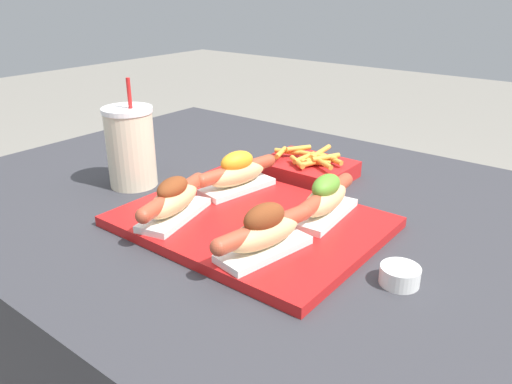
{
  "coord_description": "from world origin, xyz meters",
  "views": [
    {
      "loc": [
        0.49,
        -0.72,
        1.12
      ],
      "look_at": [
        -0.0,
        -0.08,
        0.78
      ],
      "focal_mm": 35.0,
      "sensor_mm": 36.0,
      "label": 1
    }
  ],
  "objects_px": {
    "hot_dog_2": "(237,173)",
    "drink_cup": "(131,147)",
    "hot_dog_0": "(173,200)",
    "sauce_bowl": "(400,274)",
    "serving_tray": "(249,221)",
    "hot_dog_1": "(264,232)",
    "fries_basket": "(308,168)",
    "hot_dog_3": "(325,198)"
  },
  "relations": [
    {
      "from": "hot_dog_3",
      "to": "drink_cup",
      "type": "distance_m",
      "value": 0.43
    },
    {
      "from": "hot_dog_0",
      "to": "hot_dog_1",
      "type": "distance_m",
      "value": 0.2
    },
    {
      "from": "sauce_bowl",
      "to": "drink_cup",
      "type": "height_order",
      "value": "drink_cup"
    },
    {
      "from": "drink_cup",
      "to": "hot_dog_2",
      "type": "bearing_deg",
      "value": 20.34
    },
    {
      "from": "fries_basket",
      "to": "sauce_bowl",
      "type": "bearing_deg",
      "value": -39.87
    },
    {
      "from": "sauce_bowl",
      "to": "fries_basket",
      "type": "distance_m",
      "value": 0.43
    },
    {
      "from": "hot_dog_0",
      "to": "drink_cup",
      "type": "height_order",
      "value": "drink_cup"
    },
    {
      "from": "hot_dog_0",
      "to": "hot_dog_1",
      "type": "height_order",
      "value": "hot_dog_1"
    },
    {
      "from": "hot_dog_3",
      "to": "sauce_bowl",
      "type": "height_order",
      "value": "hot_dog_3"
    },
    {
      "from": "hot_dog_2",
      "to": "sauce_bowl",
      "type": "xyz_separation_m",
      "value": [
        0.38,
        -0.09,
        -0.04
      ]
    },
    {
      "from": "hot_dog_0",
      "to": "fries_basket",
      "type": "bearing_deg",
      "value": 82.03
    },
    {
      "from": "serving_tray",
      "to": "hot_dog_3",
      "type": "height_order",
      "value": "hot_dog_3"
    },
    {
      "from": "hot_dog_1",
      "to": "sauce_bowl",
      "type": "relative_size",
      "value": 3.4
    },
    {
      "from": "hot_dog_2",
      "to": "hot_dog_3",
      "type": "height_order",
      "value": "hot_dog_2"
    },
    {
      "from": "hot_dog_0",
      "to": "sauce_bowl",
      "type": "bearing_deg",
      "value": 10.85
    },
    {
      "from": "hot_dog_1",
      "to": "hot_dog_3",
      "type": "distance_m",
      "value": 0.17
    },
    {
      "from": "hot_dog_2",
      "to": "drink_cup",
      "type": "height_order",
      "value": "drink_cup"
    },
    {
      "from": "serving_tray",
      "to": "hot_dog_1",
      "type": "relative_size",
      "value": 2.23
    },
    {
      "from": "hot_dog_2",
      "to": "sauce_bowl",
      "type": "height_order",
      "value": "hot_dog_2"
    },
    {
      "from": "serving_tray",
      "to": "drink_cup",
      "type": "distance_m",
      "value": 0.32
    },
    {
      "from": "hot_dog_0",
      "to": "sauce_bowl",
      "type": "distance_m",
      "value": 0.39
    },
    {
      "from": "hot_dog_3",
      "to": "drink_cup",
      "type": "bearing_deg",
      "value": -169.08
    },
    {
      "from": "sauce_bowl",
      "to": "drink_cup",
      "type": "distance_m",
      "value": 0.6
    },
    {
      "from": "hot_dog_2",
      "to": "hot_dog_3",
      "type": "distance_m",
      "value": 0.2
    },
    {
      "from": "drink_cup",
      "to": "fries_basket",
      "type": "distance_m",
      "value": 0.38
    },
    {
      "from": "hot_dog_1",
      "to": "drink_cup",
      "type": "xyz_separation_m",
      "value": [
        -0.41,
        0.08,
        0.03
      ]
    },
    {
      "from": "serving_tray",
      "to": "hot_dog_1",
      "type": "height_order",
      "value": "hot_dog_1"
    },
    {
      "from": "serving_tray",
      "to": "sauce_bowl",
      "type": "distance_m",
      "value": 0.28
    },
    {
      "from": "serving_tray",
      "to": "sauce_bowl",
      "type": "xyz_separation_m",
      "value": [
        0.28,
        -0.01,
        0.01
      ]
    },
    {
      "from": "serving_tray",
      "to": "drink_cup",
      "type": "height_order",
      "value": "drink_cup"
    },
    {
      "from": "sauce_bowl",
      "to": "hot_dog_3",
      "type": "bearing_deg",
      "value": 152.85
    },
    {
      "from": "hot_dog_1",
      "to": "sauce_bowl",
      "type": "xyz_separation_m",
      "value": [
        0.19,
        0.07,
        -0.04
      ]
    },
    {
      "from": "serving_tray",
      "to": "hot_dog_0",
      "type": "relative_size",
      "value": 2.26
    },
    {
      "from": "hot_dog_2",
      "to": "drink_cup",
      "type": "xyz_separation_m",
      "value": [
        -0.22,
        -0.08,
        0.03
      ]
    },
    {
      "from": "hot_dog_1",
      "to": "sauce_bowl",
      "type": "height_order",
      "value": "hot_dog_1"
    },
    {
      "from": "serving_tray",
      "to": "hot_dog_1",
      "type": "bearing_deg",
      "value": -40.93
    },
    {
      "from": "hot_dog_2",
      "to": "hot_dog_1",
      "type": "bearing_deg",
      "value": -40.78
    },
    {
      "from": "hot_dog_2",
      "to": "hot_dog_3",
      "type": "bearing_deg",
      "value": -0.08
    },
    {
      "from": "hot_dog_0",
      "to": "fries_basket",
      "type": "xyz_separation_m",
      "value": [
        0.05,
        0.35,
        -0.03
      ]
    },
    {
      "from": "hot_dog_0",
      "to": "sauce_bowl",
      "type": "height_order",
      "value": "hot_dog_0"
    },
    {
      "from": "hot_dog_2",
      "to": "fries_basket",
      "type": "bearing_deg",
      "value": 76.39
    },
    {
      "from": "hot_dog_0",
      "to": "hot_dog_3",
      "type": "bearing_deg",
      "value": 39.07
    }
  ]
}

